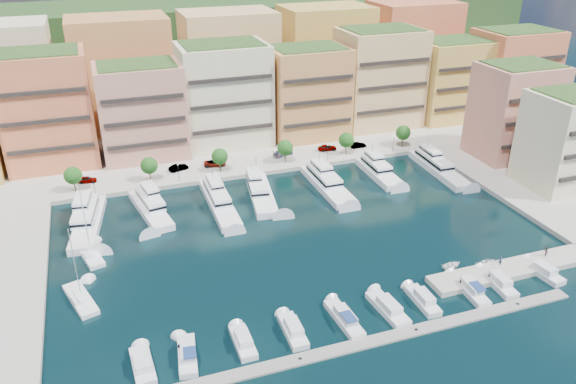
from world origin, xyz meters
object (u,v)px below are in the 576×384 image
yacht_6 (437,166)px  cruiser_7 (470,289)px  cruiser_5 (388,309)px  car_5 (358,145)px  lamppost_0 (94,181)px  car_3 (283,153)px  sailboat_1 (81,300)px  car_4 (327,147)px  cruiser_2 (243,342)px  cruiser_9 (543,272)px  tree_5 (403,133)px  cruiser_0 (143,366)px  yacht_3 (260,191)px  tree_4 (346,140)px  tender_2 (487,263)px  tree_1 (149,166)px  cruiser_1 (187,356)px  person_0 (500,260)px  lamppost_1 (178,170)px  yacht_0 (88,219)px  yacht_5 (378,170)px  cruiser_4 (344,319)px  cruiser_3 (293,331)px  cruiser_8 (498,283)px  cruiser_6 (423,300)px  lamppost_4 (394,141)px  tree_0 (73,176)px  lamppost_2 (256,159)px  person_1 (546,251)px  yacht_2 (219,200)px  sailboat_2 (91,256)px  car_0 (87,180)px  tree_2 (220,156)px  tree_3 (285,148)px  lamppost_3 (327,150)px

yacht_6 → cruiser_7: bearing=-116.7°
cruiser_5 → car_5: 65.81m
lamppost_0 → car_3: lamppost_0 is taller
sailboat_1 → car_4: bearing=35.9°
cruiser_2 → cruiser_9: 52.14m
tree_5 → cruiser_9: size_ratio=0.72×
cruiser_0 → yacht_3: bearing=56.2°
cruiser_2 → car_3: (27.38, 62.41, 1.25)m
tree_4 → tender_2: tree_4 is taller
tree_1 → cruiser_1: tree_1 is taller
lamppost_0 → person_0: size_ratio=2.53×
lamppost_1 → tender_2: 67.21m
lamppost_0 → yacht_0: 12.51m
yacht_5 → cruiser_4: 54.72m
cruiser_3 → person_0: person_0 is taller
lamppost_1 → yacht_0: 23.42m
cruiser_1 → cruiser_8: bearing=0.0°
tree_1 → cruiser_5: tree_1 is taller
yacht_0 → cruiser_6: yacht_0 is taller
yacht_3 → cruiser_3: 45.33m
tree_4 → cruiser_7: bearing=-94.8°
lamppost_4 → tree_0: bearing=178.3°
tree_4 → person_0: size_ratio=3.41×
cruiser_3 → yacht_0: bearing=121.6°
tree_4 → yacht_5: tree_4 is taller
yacht_6 → cruiser_2: bearing=-143.8°
lamppost_2 → yacht_3: size_ratio=0.21×
cruiser_8 → person_1: size_ratio=4.62×
lamppost_0 → cruiser_1: 56.73m
cruiser_0 → cruiser_1: 5.93m
yacht_6 → cruiser_3: size_ratio=2.86×
yacht_2 → car_5: 44.44m
yacht_6 → sailboat_2: sailboat_2 is taller
cruiser_0 → cruiser_2: size_ratio=1.06×
car_0 → yacht_0: bearing=-169.2°
yacht_3 → cruiser_4: size_ratio=2.18×
cruiser_1 → car_5: bearing=47.9°
tree_0 → yacht_0: 14.96m
tree_1 → car_0: tree_1 is taller
cruiser_9 → cruiser_8: bearing=-180.0°
tree_2 → tree_3: same height
tree_1 → tree_3: 32.00m
lamppost_2 → yacht_3: yacht_3 is taller
yacht_0 → cruiser_1: yacht_0 is taller
tree_2 → tree_4: 32.00m
lamppost_2 → cruiser_2: size_ratio=0.59×
lamppost_0 → lamppost_3: size_ratio=1.00×
cruiser_4 → sailboat_1: size_ratio=0.70×
cruiser_9 → yacht_2: bearing=136.4°
tree_1 → cruiser_2: bearing=-84.6°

